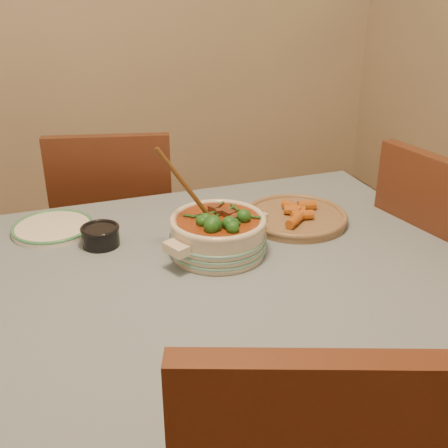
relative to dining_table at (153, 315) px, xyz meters
name	(u,v)px	position (x,y,z in m)	size (l,w,h in m)	color
dining_table	(153,315)	(0.00, 0.00, 0.00)	(1.68, 1.08, 0.76)	brown
stew_casserole	(218,231)	(0.20, 0.09, 0.15)	(0.32, 0.32, 0.30)	beige
white_plate	(53,227)	(-0.20, 0.37, 0.10)	(0.29, 0.29, 0.02)	white
condiment_bowl	(100,235)	(-0.08, 0.24, 0.12)	(0.11, 0.11, 0.06)	black
fried_plate	(295,215)	(0.48, 0.20, 0.11)	(0.32, 0.32, 0.05)	#937351
chair_far	(117,228)	(0.04, 0.83, -0.14)	(0.52, 0.52, 0.92)	#532B19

